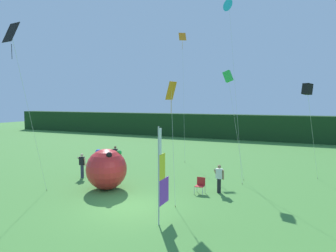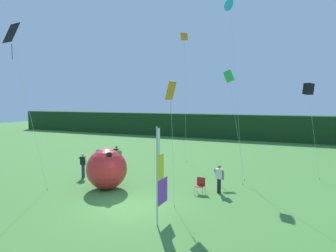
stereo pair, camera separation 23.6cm
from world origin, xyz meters
TOP-DOWN VIEW (x-y plane):
  - ground_plane at (0.00, 0.00)m, footprint 120.00×120.00m
  - distant_treeline at (0.00, 29.31)m, footprint 80.00×2.40m
  - banner_flag at (2.21, -1.07)m, footprint 0.06×1.03m
  - person_near_banner at (3.41, 4.04)m, footprint 0.55×0.48m
  - person_mid_field at (-5.86, 7.47)m, footprint 0.55×0.48m
  - person_far_left at (-5.97, 3.63)m, footprint 0.55×0.48m
  - inflatable_balloon at (-2.84, 2.05)m, footprint 2.40×2.40m
  - folding_chair at (2.46, 3.53)m, footprint 0.51×0.51m
  - kite_orange_diamond_0 at (1.22, 2.26)m, footprint 1.06×1.82m
  - kite_black_box_1 at (7.83, 7.90)m, footprint 1.22×2.22m
  - kite_green_box_2 at (2.98, 7.79)m, footprint 1.62×0.72m
  - kite_cyan_delta_3 at (2.61, 9.44)m, footprint 2.21×3.54m
  - kite_black_diamond_4 at (-4.97, -2.21)m, footprint 1.36×3.01m
  - kite_orange_diamond_5 at (-2.79, 14.24)m, footprint 1.91×3.51m

SIDE VIEW (x-z plane):
  - ground_plane at x=0.00m, z-range 0.00..0.00m
  - folding_chair at x=2.46m, z-range 0.07..0.96m
  - person_near_banner at x=3.41m, z-range 0.05..1.65m
  - person_far_left at x=-5.97m, z-range 0.05..1.70m
  - person_mid_field at x=-5.86m, z-range 0.05..1.71m
  - inflatable_balloon at x=-2.84m, z-range 0.01..2.40m
  - distant_treeline at x=0.00m, z-range 0.00..3.39m
  - banner_flag at x=2.21m, z-range -0.09..4.06m
  - kite_orange_diamond_0 at x=1.22m, z-range 2.42..8.64m
  - kite_black_box_1 at x=7.83m, z-range 2.76..9.05m
  - kite_green_box_2 at x=2.98m, z-range 3.20..10.46m
  - kite_black_diamond_4 at x=-4.97m, z-range 3.59..12.44m
  - kite_orange_diamond_5 at x=-2.79m, z-range 4.69..16.36m
  - kite_cyan_delta_3 at x=2.61m, z-range 5.71..18.16m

